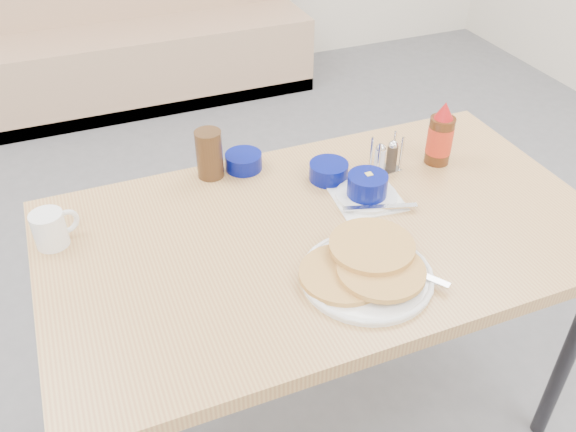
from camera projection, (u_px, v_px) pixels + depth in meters
name	position (u px, v px, depth m)	size (l,w,h in m)	color
booth_bench	(146.00, 39.00, 3.65)	(1.90, 0.56, 1.22)	tan
dining_table	(326.00, 247.00, 1.56)	(1.40, 0.80, 0.76)	tan
pancake_plate	(366.00, 269.00, 1.37)	(0.31, 0.30, 0.05)	white
coffee_mug	(51.00, 228.00, 1.45)	(0.11, 0.08, 0.09)	white
grits_setting	(367.00, 189.00, 1.61)	(0.19, 0.20, 0.07)	white
creamer_bowl	(244.00, 161.00, 1.73)	(0.10, 0.10, 0.05)	#040D6A
butter_bowl	(329.00, 171.00, 1.69)	(0.11, 0.11, 0.05)	#040D6A
amber_tumbler	(209.00, 154.00, 1.67)	(0.07, 0.07, 0.14)	#3D2613
condiment_caddy	(386.00, 159.00, 1.71)	(0.09, 0.06, 0.11)	silver
syrup_bottle	(440.00, 137.00, 1.73)	(0.07, 0.07, 0.19)	#47230F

